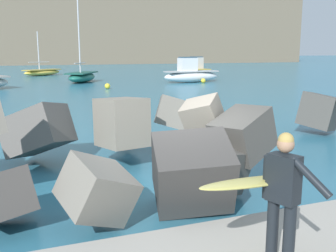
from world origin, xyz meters
TOP-DOWN VIEW (x-y plane):
  - ground_plane at (0.00, 0.00)m, footprint 400.00×400.00m
  - breakwater_jetty at (0.55, 1.50)m, footprint 30.87×6.80m
  - surfer_with_board at (-0.01, -3.30)m, footprint 2.09×1.43m
  - boat_near_centre at (16.76, 35.41)m, footprint 2.25×5.19m
  - boat_near_right at (2.88, 31.09)m, footprint 4.03×5.12m
  - boat_mid_left at (12.61, 27.34)m, footprint 5.85×2.14m
  - boat_mid_centre at (-0.03, 43.43)m, footprint 5.18×4.53m
  - mooring_buoy_inner at (13.39, 26.21)m, footprint 0.44×0.44m
  - mooring_buoy_outer at (3.74, 23.73)m, footprint 0.44×0.44m
  - headland_bluff at (24.91, 96.43)m, footprint 88.24×33.27m

SIDE VIEW (x-z plane):
  - ground_plane at x=0.00m, z-range 0.00..0.00m
  - mooring_buoy_inner at x=13.39m, z-range 0.00..0.44m
  - mooring_buoy_outer at x=3.74m, z-range 0.00..0.44m
  - boat_mid_centre at x=-0.03m, z-range -2.20..3.05m
  - boat_near_right at x=2.88m, z-range -3.26..4.35m
  - boat_near_centre at x=16.76m, z-range -0.45..1.89m
  - boat_mid_left at x=12.61m, z-range -0.44..1.99m
  - breakwater_jetty at x=0.55m, z-range -0.30..2.67m
  - surfer_with_board at x=-0.01m, z-range 0.39..2.16m
  - headland_bluff at x=24.91m, z-range 0.02..18.80m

